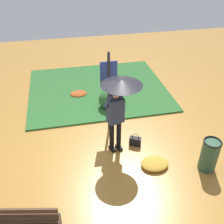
% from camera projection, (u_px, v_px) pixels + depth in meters
% --- Properties ---
extents(ground_plane, '(18.00, 18.00, 0.00)m').
position_uv_depth(ground_plane, '(107.00, 146.00, 6.96)').
color(ground_plane, '#B27A33').
extents(grass_verge, '(4.80, 4.00, 0.05)m').
position_uv_depth(grass_verge, '(98.00, 89.00, 9.47)').
color(grass_verge, '#2D662D').
rests_on(grass_verge, ground_plane).
extents(person_with_umbrella, '(0.96, 0.96, 2.04)m').
position_uv_depth(person_with_umbrella, '(119.00, 97.00, 6.03)').
color(person_with_umbrella, black).
rests_on(person_with_umbrella, ground_plane).
extents(info_sign_post, '(0.44, 0.07, 2.30)m').
position_uv_depth(info_sign_post, '(109.00, 83.00, 6.80)').
color(info_sign_post, black).
rests_on(info_sign_post, ground_plane).
extents(handbag, '(0.33, 0.26, 0.37)m').
position_uv_depth(handbag, '(135.00, 141.00, 6.92)').
color(handbag, black).
rests_on(handbag, ground_plane).
extents(trash_bin, '(0.42, 0.42, 0.83)m').
position_uv_depth(trash_bin, '(209.00, 155.00, 6.06)').
color(trash_bin, '#2D5138').
rests_on(trash_bin, ground_plane).
extents(shrub_cluster, '(0.73, 0.66, 0.59)m').
position_uv_depth(shrub_cluster, '(110.00, 100.00, 8.33)').
color(shrub_cluster, '#285628').
rests_on(shrub_cluster, ground_plane).
extents(leaf_pile_near_person, '(0.57, 0.45, 0.12)m').
position_uv_depth(leaf_pile_near_person, '(78.00, 94.00, 9.10)').
color(leaf_pile_near_person, '#B74C1E').
rests_on(leaf_pile_near_person, ground_plane).
extents(leaf_pile_by_bench, '(0.67, 0.54, 0.15)m').
position_uv_depth(leaf_pile_by_bench, '(155.00, 164.00, 6.32)').
color(leaf_pile_by_bench, gold).
rests_on(leaf_pile_by_bench, ground_plane).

